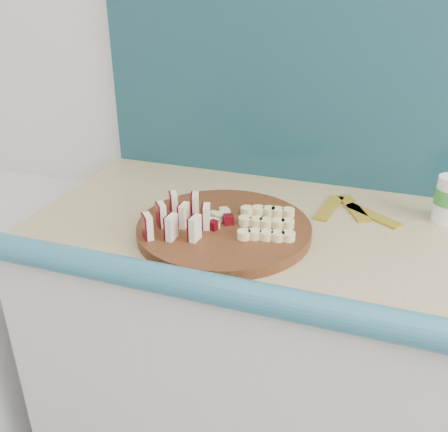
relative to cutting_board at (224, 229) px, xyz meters
The scene contains 5 objects.
cutting_board is the anchor object (origin of this frame).
apple_wedges 0.11m from the cutting_board, 150.83° to the right, with size 0.12×0.17×0.05m.
apple_chunks 0.03m from the cutting_board, 166.95° to the right, with size 0.06×0.06×0.02m.
banana_slices 0.10m from the cutting_board, 13.57° to the left, with size 0.15×0.16×0.02m.
banana_peel 0.33m from the cutting_board, 39.26° to the left, with size 0.20×0.17×0.01m.
Camera 1 is at (-0.21, 0.48, 1.44)m, focal length 40.00 mm.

